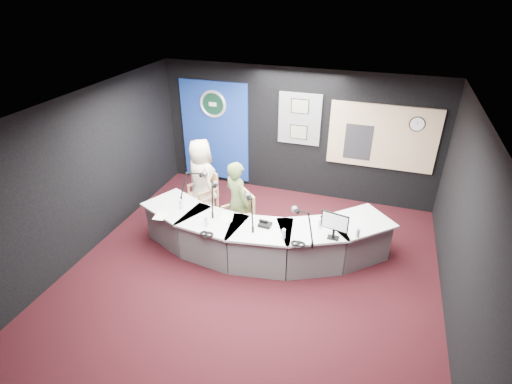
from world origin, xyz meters
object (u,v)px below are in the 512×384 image
(broadcast_desk, at_px, (260,236))
(person_woman, at_px, (237,202))
(armchair_right, at_px, (238,218))
(armchair_left, at_px, (203,192))
(person_man, at_px, (202,179))

(broadcast_desk, xyz_separation_m, person_woman, (-0.52, 0.29, 0.42))
(armchair_right, relative_size, person_woman, 0.57)
(broadcast_desk, xyz_separation_m, armchair_left, (-1.51, 0.90, 0.15))
(broadcast_desk, xyz_separation_m, armchair_right, (-0.52, 0.29, 0.08))
(broadcast_desk, bearing_deg, armchair_right, 150.56)
(broadcast_desk, bearing_deg, armchair_left, 149.21)
(person_man, relative_size, person_woman, 1.04)
(armchair_left, relative_size, person_woman, 0.66)
(armchair_right, bearing_deg, person_woman, 0.00)
(armchair_right, bearing_deg, person_man, -168.15)
(armchair_left, distance_m, person_man, 0.30)
(armchair_left, xyz_separation_m, person_woman, (0.99, -0.60, 0.27))
(armchair_right, relative_size, person_man, 0.55)
(armchair_left, relative_size, armchair_right, 1.17)
(broadcast_desk, distance_m, armchair_right, 0.61)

